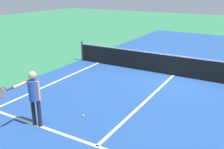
{
  "coord_description": "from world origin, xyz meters",
  "views": [
    {
      "loc": [
        3.12,
        -11.02,
        3.83
      ],
      "look_at": [
        -1.04,
        -3.84,
        1.0
      ],
      "focal_mm": 40.97,
      "sensor_mm": 36.0,
      "label": 1
    }
  ],
  "objects": [
    {
      "name": "player_near",
      "position": [
        -2.08,
        -6.42,
        1.04
      ],
      "size": [
        0.44,
        1.22,
        1.67
      ],
      "color": "black",
      "rests_on": "ground_plane"
    },
    {
      "name": "court_surface_inbounds",
      "position": [
        0.0,
        0.0,
        0.0
      ],
      "size": [
        10.62,
        24.4,
        0.0
      ],
      "primitive_type": "cube",
      "color": "#234C93",
      "rests_on": "ground_plane"
    },
    {
      "name": "net",
      "position": [
        0.0,
        0.0,
        0.49
      ],
      "size": [
        10.41,
        0.09,
        1.07
      ],
      "color": "#33383D",
      "rests_on": "ground_plane"
    },
    {
      "name": "tennis_ball_mid_court",
      "position": [
        -1.24,
        -5.3,
        0.03
      ],
      "size": [
        0.07,
        0.07,
        0.07
      ],
      "primitive_type": "sphere",
      "color": "#CCE033",
      "rests_on": "ground_plane"
    },
    {
      "name": "line_sideline_left",
      "position": [
        -4.11,
        -5.95,
        0.0
      ],
      "size": [
        0.1,
        11.89,
        0.01
      ],
      "primitive_type": "cube",
      "color": "white",
      "rests_on": "ground_plane"
    },
    {
      "name": "line_center_service",
      "position": [
        0.0,
        -3.2,
        0.0
      ],
      "size": [
        0.1,
        6.4,
        0.01
      ],
      "primitive_type": "cube",
      "color": "white",
      "rests_on": "ground_plane"
    },
    {
      "name": "line_service_near",
      "position": [
        0.0,
        -6.4,
        0.0
      ],
      "size": [
        8.22,
        0.1,
        0.01
      ],
      "primitive_type": "cube",
      "color": "white",
      "rests_on": "ground_plane"
    },
    {
      "name": "ground_plane",
      "position": [
        0.0,
        0.0,
        0.0
      ],
      "size": [
        60.0,
        60.0,
        0.0
      ],
      "primitive_type": "plane",
      "color": "#337F51"
    }
  ]
}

